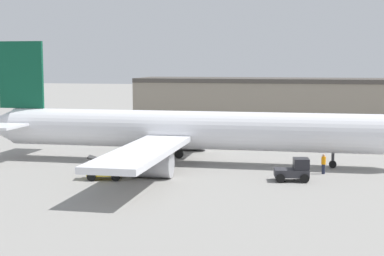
{
  "coord_description": "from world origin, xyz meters",
  "views": [
    {
      "loc": [
        12.29,
        -56.21,
        9.97
      ],
      "look_at": [
        0.0,
        0.0,
        3.49
      ],
      "focal_mm": 55.0,
      "sensor_mm": 36.0,
      "label": 1
    }
  ],
  "objects_px": {
    "baggage_tug": "(294,170)",
    "belt_loader_truck": "(108,168)",
    "airplane": "(181,130)",
    "ground_crew_worker": "(324,163)"
  },
  "relations": [
    {
      "from": "baggage_tug",
      "to": "belt_loader_truck",
      "type": "xyz_separation_m",
      "value": [
        -15.63,
        -2.56,
        0.08
      ]
    },
    {
      "from": "belt_loader_truck",
      "to": "ground_crew_worker",
      "type": "bearing_deg",
      "value": 7.01
    },
    {
      "from": "baggage_tug",
      "to": "belt_loader_truck",
      "type": "distance_m",
      "value": 15.84
    },
    {
      "from": "ground_crew_worker",
      "to": "baggage_tug",
      "type": "relative_size",
      "value": 0.59
    },
    {
      "from": "ground_crew_worker",
      "to": "airplane",
      "type": "bearing_deg",
      "value": -120.32
    },
    {
      "from": "airplane",
      "to": "belt_loader_truck",
      "type": "xyz_separation_m",
      "value": [
        -4.21,
        -9.39,
        -2.24
      ]
    },
    {
      "from": "airplane",
      "to": "belt_loader_truck",
      "type": "height_order",
      "value": "airplane"
    },
    {
      "from": "airplane",
      "to": "ground_crew_worker",
      "type": "xyz_separation_m",
      "value": [
        13.82,
        -3.07,
        -2.26
      ]
    },
    {
      "from": "ground_crew_worker",
      "to": "baggage_tug",
      "type": "xyz_separation_m",
      "value": [
        -2.4,
        -3.75,
        -0.06
      ]
    },
    {
      "from": "airplane",
      "to": "baggage_tug",
      "type": "distance_m",
      "value": 13.5
    }
  ]
}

